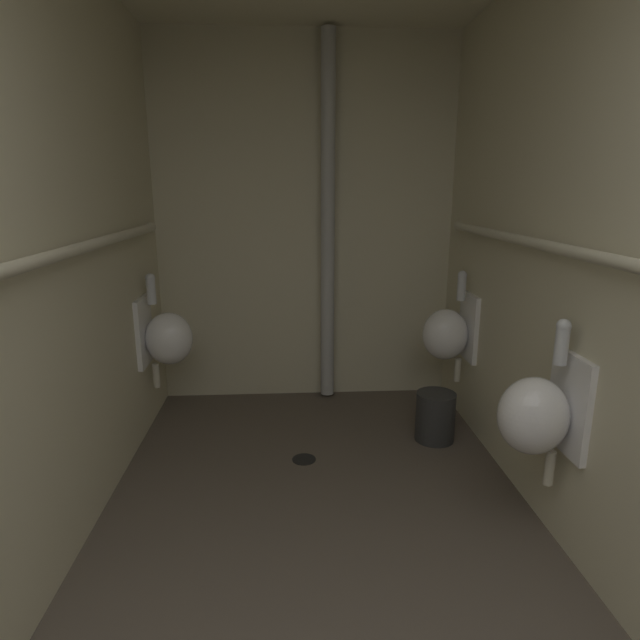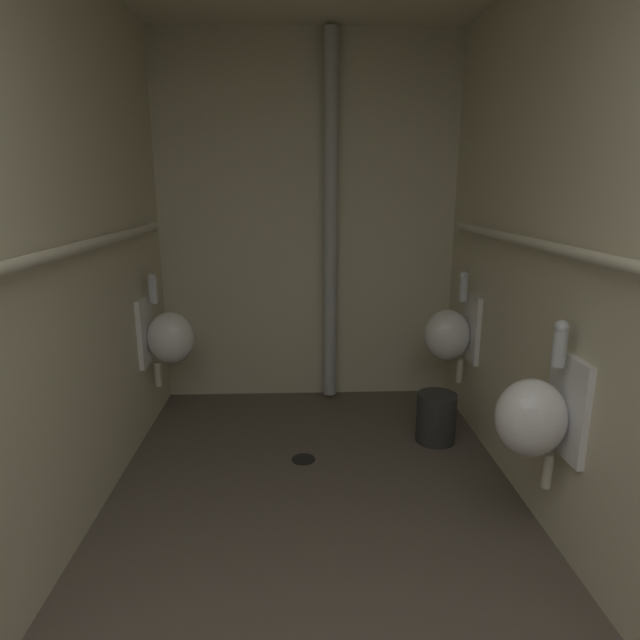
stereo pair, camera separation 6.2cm
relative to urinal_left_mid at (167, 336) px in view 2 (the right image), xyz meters
The scene contains 12 objects.
floor 1.76m from the urinal_left_mid, 55.41° to the right, with size 2.26×3.90×0.08m, color brown.
wall_left 1.51m from the urinal_left_mid, 97.54° to the right, with size 0.06×3.90×2.60m, color beige.
wall_right 2.52m from the urinal_left_mid, 33.48° to the right, with size 0.06×3.90×2.60m, color beige.
wall_back 1.28m from the urinal_left_mid, 32.14° to the left, with size 2.26×0.06×2.60m, color beige.
urinal_left_mid is the anchor object (origin of this frame).
urinal_right_mid 2.26m from the urinal_left_mid, 34.99° to the right, with size 0.32×0.30×0.76m.
urinal_right_far 1.85m from the urinal_left_mid, ahead, with size 0.32×0.30×0.76m.
supply_pipe_left 1.50m from the urinal_left_mid, 93.75° to the right, with size 0.06×3.13×0.06m.
supply_pipe_right 2.47m from the urinal_left_mid, 35.27° to the right, with size 0.06×3.18×0.06m.
standpipe_back_wall 1.36m from the urinal_left_mid, 23.53° to the left, with size 0.10×0.10×2.55m, color #B2B2B2.
floor_drain 1.18m from the urinal_left_mid, 29.50° to the right, with size 0.14×0.14×0.01m, color black.
waste_bin 1.80m from the urinal_left_mid, ahead, with size 0.25×0.25×0.31m, color #2D2D2D.
Camera 2 is at (-0.07, -0.08, 1.57)m, focal length 29.57 mm.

